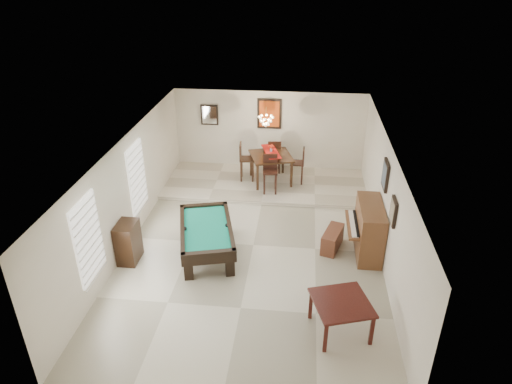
% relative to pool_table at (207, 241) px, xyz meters
% --- Properties ---
extents(ground_plane, '(6.00, 9.00, 0.02)m').
position_rel_pool_table_xyz_m(ground_plane, '(1.04, 0.47, -0.37)').
color(ground_plane, beige).
extents(wall_back, '(6.00, 0.04, 2.60)m').
position_rel_pool_table_xyz_m(wall_back, '(1.04, 4.97, 0.94)').
color(wall_back, silver).
rests_on(wall_back, ground_plane).
extents(wall_front, '(6.00, 0.04, 2.60)m').
position_rel_pool_table_xyz_m(wall_front, '(1.04, -4.03, 0.94)').
color(wall_front, silver).
rests_on(wall_front, ground_plane).
extents(wall_left, '(0.04, 9.00, 2.60)m').
position_rel_pool_table_xyz_m(wall_left, '(-1.96, 0.47, 0.94)').
color(wall_left, silver).
rests_on(wall_left, ground_plane).
extents(wall_right, '(0.04, 9.00, 2.60)m').
position_rel_pool_table_xyz_m(wall_right, '(4.04, 0.47, 0.94)').
color(wall_right, silver).
rests_on(wall_right, ground_plane).
extents(ceiling, '(6.00, 9.00, 0.04)m').
position_rel_pool_table_xyz_m(ceiling, '(1.04, 0.47, 2.24)').
color(ceiling, white).
rests_on(ceiling, wall_back).
extents(dining_step, '(6.00, 2.50, 0.12)m').
position_rel_pool_table_xyz_m(dining_step, '(1.04, 3.72, -0.30)').
color(dining_step, beige).
rests_on(dining_step, ground_plane).
extents(window_left_front, '(0.06, 1.00, 1.70)m').
position_rel_pool_table_xyz_m(window_left_front, '(-1.93, -1.73, 1.04)').
color(window_left_front, white).
rests_on(window_left_front, wall_left).
extents(window_left_rear, '(0.06, 1.00, 1.70)m').
position_rel_pool_table_xyz_m(window_left_rear, '(-1.93, 1.07, 1.04)').
color(window_left_rear, white).
rests_on(window_left_rear, wall_left).
extents(pool_table, '(1.69, 2.39, 0.72)m').
position_rel_pool_table_xyz_m(pool_table, '(0.00, 0.00, 0.00)').
color(pool_table, black).
rests_on(pool_table, ground_plane).
extents(square_table, '(1.25, 1.25, 0.69)m').
position_rel_pool_table_xyz_m(square_table, '(2.96, -2.18, -0.02)').
color(square_table, '#33100C').
rests_on(square_table, ground_plane).
extents(upright_piano, '(0.83, 1.49, 1.24)m').
position_rel_pool_table_xyz_m(upright_piano, '(3.60, 0.50, 0.26)').
color(upright_piano, brown).
rests_on(upright_piano, ground_plane).
extents(piano_bench, '(0.59, 0.94, 0.49)m').
position_rel_pool_table_xyz_m(piano_bench, '(2.93, 0.56, -0.12)').
color(piano_bench, '#5C2F1E').
rests_on(piano_bench, ground_plane).
extents(apothecary_chest, '(0.43, 0.64, 0.96)m').
position_rel_pool_table_xyz_m(apothecary_chest, '(-1.73, -0.43, 0.12)').
color(apothecary_chest, black).
rests_on(apothecary_chest, ground_plane).
extents(dining_table, '(1.47, 1.47, 0.97)m').
position_rel_pool_table_xyz_m(dining_table, '(1.19, 3.82, 0.25)').
color(dining_table, black).
rests_on(dining_table, dining_step).
extents(flower_vase, '(0.14, 0.14, 0.21)m').
position_rel_pool_table_xyz_m(flower_vase, '(1.19, 3.82, 0.84)').
color(flower_vase, '#A9230E').
rests_on(flower_vase, dining_table).
extents(dining_chair_south, '(0.45, 0.45, 1.11)m').
position_rel_pool_table_xyz_m(dining_chair_south, '(1.23, 3.11, 0.32)').
color(dining_chair_south, black).
rests_on(dining_chair_south, dining_step).
extents(dining_chair_north, '(0.44, 0.44, 1.08)m').
position_rel_pool_table_xyz_m(dining_chair_north, '(1.24, 4.54, 0.30)').
color(dining_chair_north, black).
rests_on(dining_chair_north, dining_step).
extents(dining_chair_west, '(0.47, 0.47, 1.17)m').
position_rel_pool_table_xyz_m(dining_chair_west, '(0.46, 3.87, 0.35)').
color(dining_chair_west, black).
rests_on(dining_chair_west, dining_step).
extents(dining_chair_east, '(0.41, 0.41, 1.10)m').
position_rel_pool_table_xyz_m(dining_chair_east, '(1.98, 3.84, 0.31)').
color(dining_chair_east, black).
rests_on(dining_chair_east, dining_step).
extents(chandelier, '(0.44, 0.44, 0.60)m').
position_rel_pool_table_xyz_m(chandelier, '(1.04, 3.67, 1.84)').
color(chandelier, '#FFE5B2').
rests_on(chandelier, ceiling).
extents(back_painting, '(0.75, 0.06, 0.95)m').
position_rel_pool_table_xyz_m(back_painting, '(1.04, 4.93, 1.54)').
color(back_painting, '#D84C14').
rests_on(back_painting, wall_back).
extents(back_mirror, '(0.55, 0.06, 0.65)m').
position_rel_pool_table_xyz_m(back_mirror, '(-0.86, 4.93, 1.44)').
color(back_mirror, white).
rests_on(back_mirror, wall_back).
extents(right_picture_upper, '(0.06, 0.55, 0.65)m').
position_rel_pool_table_xyz_m(right_picture_upper, '(4.00, 0.77, 1.54)').
color(right_picture_upper, slate).
rests_on(right_picture_upper, wall_right).
extents(right_picture_lower, '(0.06, 0.45, 0.55)m').
position_rel_pool_table_xyz_m(right_picture_lower, '(4.00, -0.53, 1.34)').
color(right_picture_lower, gray).
rests_on(right_picture_lower, wall_right).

